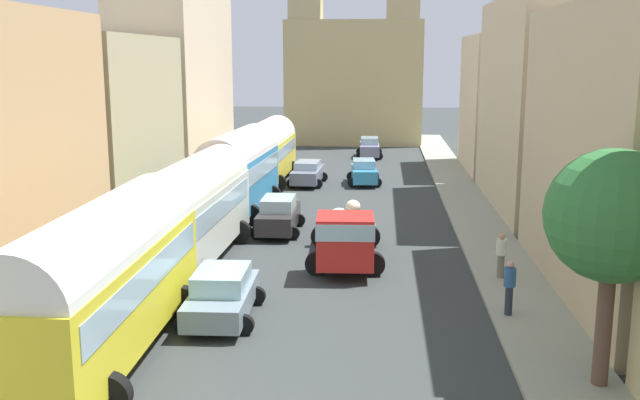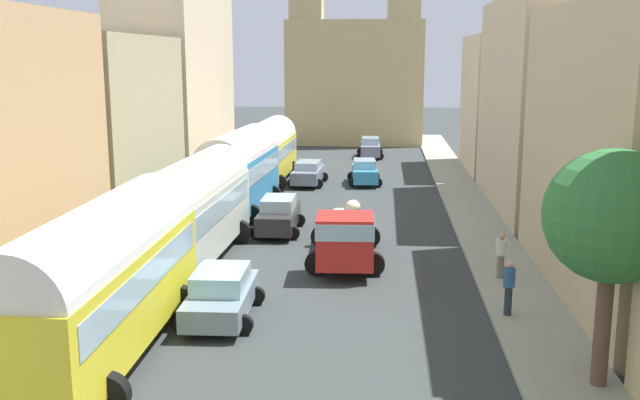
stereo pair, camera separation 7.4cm
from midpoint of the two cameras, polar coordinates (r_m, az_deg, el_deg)
ground_plane at (r=38.67m, az=0.95°, el=-0.38°), size 154.00×154.00×0.00m
sidewalk_left at (r=39.81m, az=-9.52°, el=-0.10°), size 2.50×70.00×0.14m
sidewalk_right at (r=38.85m, az=11.68°, el=-0.46°), size 2.50×70.00×0.14m
building_left_2 at (r=36.79m, az=-17.48°, el=5.50°), size 5.70×10.69×8.89m
building_left_3 at (r=48.42m, az=-11.51°, el=10.40°), size 5.33×12.87×14.43m
building_right_2 at (r=39.08m, az=17.57°, el=7.25°), size 5.15×13.56×10.85m
building_right_3 at (r=51.51m, az=14.56°, el=7.43°), size 5.28×9.87×9.33m
distant_church at (r=66.24m, az=2.70°, el=10.40°), size 12.29×6.34×19.22m
parked_bus_0 at (r=19.52m, az=-17.05°, el=-5.66°), size 3.48×9.99×4.21m
parked_bus_1 at (r=27.81m, az=-10.20°, el=-0.44°), size 3.36×9.82×4.08m
parked_bus_2 at (r=36.42m, az=-6.56°, el=2.56°), size 3.57×8.40×4.24m
parked_bus_3 at (r=45.21m, az=-4.31°, el=4.09°), size 3.39×9.12×3.95m
cargo_truck_0 at (r=27.19m, az=1.97°, el=-2.85°), size 3.11×6.90×2.30m
car_0 at (r=44.91m, az=3.48°, el=2.26°), size 2.28×3.89×1.56m
car_1 at (r=56.93m, az=3.93°, el=4.21°), size 2.18×4.15×1.62m
car_2 at (r=22.10m, az=-7.93°, el=-7.47°), size 2.41×4.16×1.55m
car_3 at (r=32.43m, az=-3.40°, el=-1.21°), size 2.22×4.12×1.65m
car_4 at (r=44.63m, az=-1.04°, el=2.19°), size 2.34×4.26×1.48m
pedestrian_1 at (r=22.50m, az=14.81°, el=-6.65°), size 0.48×0.48×1.84m
pedestrian_2 at (r=26.16m, az=14.20°, el=-4.21°), size 0.50×0.50×1.77m
roadside_tree_0 at (r=17.69m, az=22.23°, el=-1.30°), size 3.12×3.12×5.85m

